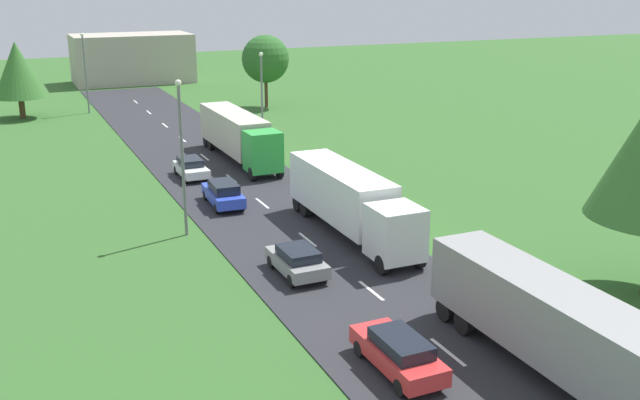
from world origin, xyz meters
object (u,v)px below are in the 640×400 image
truck_second (350,200)px  car_third (297,260)px  car_second (398,352)px  distant_building (132,58)px  truck_lead (569,333)px  tree_pine (265,59)px  lamppost_second (182,151)px  lamppost_third (262,92)px  tree_birch (18,70)px  truck_third (238,134)px  car_fourth (223,193)px  car_fifth (191,167)px  lamppost_fourth (85,69)px

truck_second → car_third: (-4.97, -4.22, -1.33)m
car_second → car_third: bearing=89.5°
car_second → distant_building: distant_building is taller
truck_lead → tree_pine: tree_pine is taller
lamppost_second → lamppost_third: bearing=60.1°
tree_birch → tree_pine: tree_pine is taller
truck_lead → truck_third: 37.19m
tree_birch → distant_building: 28.04m
car_second → car_fourth: 22.67m
car_third → lamppost_second: bearing=113.4°
truck_second → distant_building: (0.51, 69.70, 1.18)m
distant_building → truck_lead: bearing=-90.3°
truck_lead → tree_pine: (10.47, 60.11, 3.33)m
tree_pine → tree_birch: bearing=171.1°
truck_lead → car_second: truck_lead is taller
car_third → lamppost_third: lamppost_third is taller
car_fifth → lamppost_second: (-3.39, -12.03, 4.13)m
truck_third → lamppost_second: (-8.23, -15.68, 2.74)m
lamppost_second → tree_pine: size_ratio=1.10×
truck_third → lamppost_third: 7.71m
car_fifth → tree_birch: (-10.12, 30.60, 4.24)m
car_fourth → tree_birch: 39.81m
truck_second → car_fifth: bearing=107.8°
truck_lead → tree_pine: bearing=80.1°
car_third → lamppost_third: (8.93, 29.88, 3.63)m
car_second → tree_pine: (15.52, 56.86, 4.60)m
lamppost_second → lamppost_third: (12.47, 21.72, -0.49)m
car_second → distant_building: (5.56, 84.03, 2.48)m
truck_third → lamppost_fourth: size_ratio=1.58×
tree_birch → distant_building: size_ratio=0.50×
car_fifth → lamppost_third: (9.08, 9.70, 3.64)m
car_fifth → tree_birch: 32.51m
car_third → tree_birch: bearing=101.4°
car_second → car_third: 10.11m
lamppost_second → lamppost_fourth: (0.02, 43.02, -0.19)m
truck_third → tree_birch: 30.95m
truck_third → car_fourth: 12.29m
truck_lead → truck_second: truck_second is taller
car_second → lamppost_fourth: size_ratio=0.54×
truck_second → car_fourth: (-4.95, 8.34, -1.27)m
lamppost_third → lamppost_fourth: lamppost_fourth is taller
truck_lead → tree_birch: size_ratio=1.78×
truck_lead → lamppost_fourth: 65.14m
lamppost_second → truck_third: bearing=62.3°
truck_second → car_fifth: 16.82m
truck_second → tree_birch: size_ratio=1.58×
car_third → distant_building: size_ratio=0.25×
lamppost_second → tree_birch: size_ratio=1.12×
car_second → distant_building: size_ratio=0.29×
tree_birch → tree_pine: bearing=-8.9°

